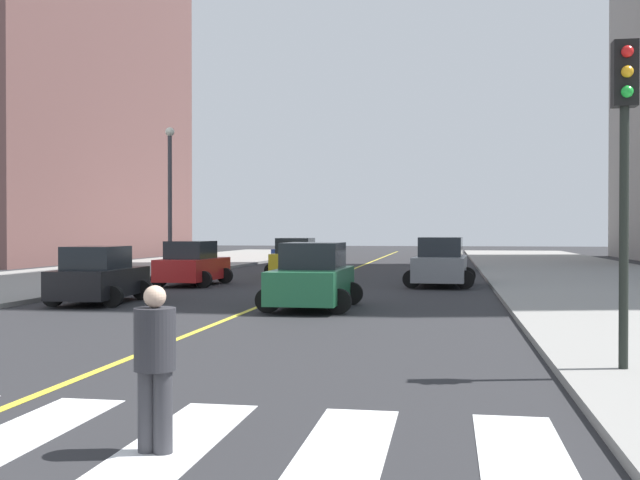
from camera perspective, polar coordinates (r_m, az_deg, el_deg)
lane_divider_paint at (r=43.81m, az=2.38°, el=-2.25°), size 0.16×80.00×0.01m
low_rise_brick_west at (r=66.12m, az=-21.01°, el=10.51°), size 16.00×32.00×27.17m
car_red_nearest at (r=31.77m, az=-9.57°, el=-1.84°), size 2.68×4.18×1.84m
car_white_second at (r=44.36m, az=9.29°, el=-1.12°), size 2.63×4.16×1.84m
car_blue_third at (r=52.26m, az=-2.28°, el=-0.92°), size 2.43×3.83×1.69m
car_black_fourth at (r=24.53m, az=-16.30°, el=-2.66°), size 2.59×4.05×1.78m
car_yellow_fifth at (r=37.50m, az=-1.80°, el=-1.39°), size 2.72×4.30×1.91m
car_green_sixth at (r=22.00m, az=-0.59°, el=-2.86°), size 2.67×4.28×1.91m
car_gray_seventh at (r=31.31m, az=9.06°, el=-1.74°), size 2.93×4.55×1.99m
traffic_light_near_corner at (r=12.48m, az=21.94°, el=7.05°), size 0.36×0.41×4.99m
pedestrian_crossing at (r=7.92m, az=-12.31°, el=-8.88°), size 0.42×0.42×1.70m
street_lamp at (r=37.51m, az=-11.23°, el=3.92°), size 0.44×0.44×7.13m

